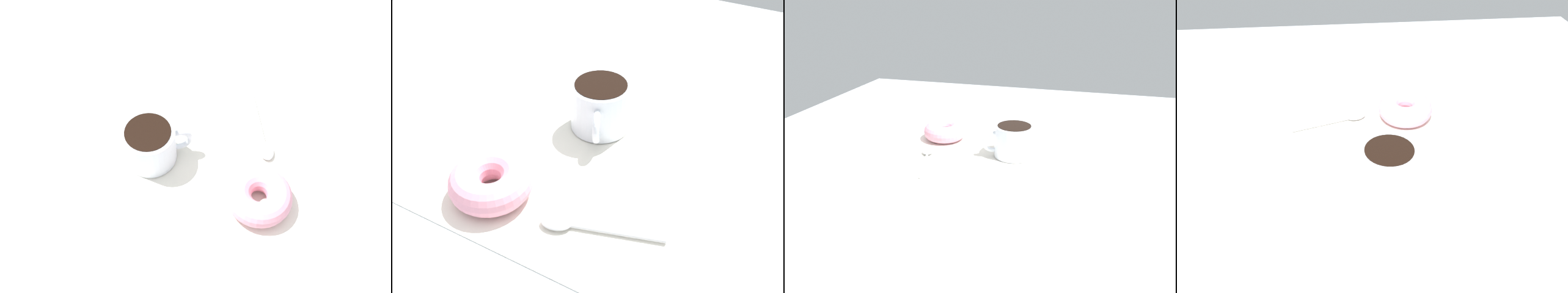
% 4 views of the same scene
% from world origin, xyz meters
% --- Properties ---
extents(ground_plane, '(1.20, 1.20, 0.02)m').
position_xyz_m(ground_plane, '(0.00, 0.00, -0.01)').
color(ground_plane, '#B2BCC6').
extents(napkin, '(0.35, 0.35, 0.00)m').
position_xyz_m(napkin, '(0.03, 0.00, 0.00)').
color(napkin, white).
rests_on(napkin, ground_plane).
extents(coffee_cup, '(0.08, 0.11, 0.07)m').
position_xyz_m(coffee_cup, '(0.01, 0.07, 0.04)').
color(coffee_cup, silver).
rests_on(coffee_cup, napkin).
extents(donut, '(0.10, 0.10, 0.04)m').
position_xyz_m(donut, '(-0.04, -0.11, 0.02)').
color(donut, pink).
rests_on(donut, napkin).
extents(spoon, '(0.14, 0.05, 0.01)m').
position_xyz_m(spoon, '(0.07, -0.11, 0.01)').
color(spoon, silver).
rests_on(spoon, napkin).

